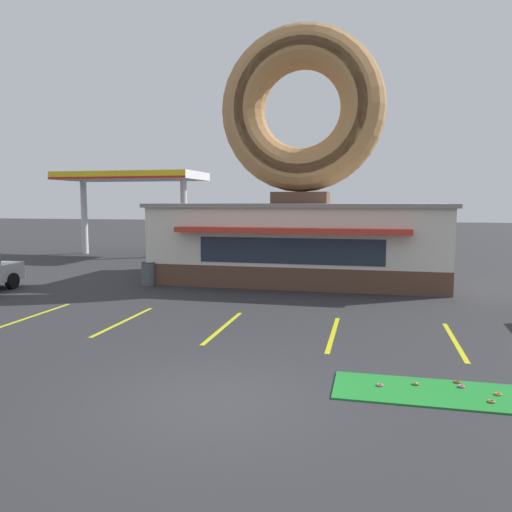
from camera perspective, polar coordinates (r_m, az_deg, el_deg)
The scene contains 17 objects.
ground_plane at distance 9.00m, azimuth -4.85°, elevation -16.33°, with size 160.00×160.00×0.00m, color #2D2D30.
donut_shop_building at distance 22.05m, azimuth 5.14°, elevation 6.98°, with size 12.30×6.75×10.96m.
putting_mat at distance 9.91m, azimuth 20.97°, elevation -14.47°, with size 4.02×1.40×0.03m, color #1E842D.
mini_donut_near_left at distance 9.87m, azimuth 13.98°, elevation -14.10°, with size 0.13×0.13×0.04m, color #D8667F.
mini_donut_mid_left at distance 10.26m, azimuth 22.42°, elevation -13.60°, with size 0.13×0.13×0.04m, color #D8667F.
mini_donut_mid_centre at distance 10.11m, azimuth 17.79°, elevation -13.73°, with size 0.13×0.13×0.04m, color brown.
mini_donut_mid_right at distance 10.47m, azimuth 22.01°, elevation -13.18°, with size 0.13×0.13×0.04m, color brown.
mini_donut_far_left at distance 10.15m, azimuth 25.93°, elevation -13.99°, with size 0.13×0.13×0.04m, color #D17F47.
mini_donut_far_centre at distance 9.76m, azimuth 25.32°, elevation -14.77°, with size 0.13×0.13×0.04m, color #A5724C.
golf_ball at distance 10.11m, azimuth 17.87°, elevation -13.70°, with size 0.04×0.04×0.04m, color white.
trash_bin at distance 21.04m, azimuth -12.19°, elevation -1.95°, with size 0.57×0.57×0.97m.
gas_station_canopy at distance 33.17m, azimuth -14.02°, elevation 8.51°, with size 9.00×4.46×5.30m.
parking_stripe_far_left at distance 16.64m, azimuth -24.07°, elevation -6.26°, with size 0.12×3.60×0.01m, color yellow.
parking_stripe_left at distance 15.04m, azimuth -14.84°, elevation -7.21°, with size 0.12×3.60×0.01m, color yellow.
parking_stripe_mid_left at distance 13.91m, azimuth -3.75°, elevation -8.11°, with size 0.12×3.60×0.01m, color yellow.
parking_stripe_centre at distance 13.38m, azimuth 8.79°, elevation -8.76°, with size 0.12×3.60×0.01m, color yellow.
parking_stripe_mid_right at distance 13.51m, azimuth 21.75°, elevation -8.99°, with size 0.12×3.60×0.01m, color yellow.
Camera 1 is at (2.59, -7.89, 3.45)m, focal length 35.00 mm.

